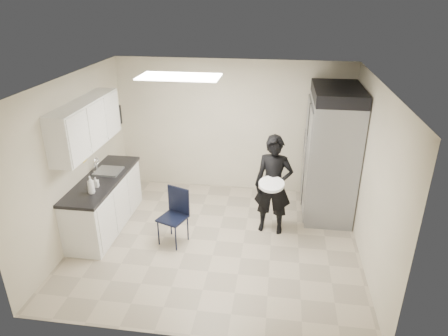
% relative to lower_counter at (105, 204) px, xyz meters
% --- Properties ---
extents(floor, '(4.50, 4.50, 0.00)m').
position_rel_lower_counter_xyz_m(floor, '(1.95, -0.20, -0.43)').
color(floor, tan).
rests_on(floor, ground).
extents(ceiling, '(4.50, 4.50, 0.00)m').
position_rel_lower_counter_xyz_m(ceiling, '(1.95, -0.20, 2.17)').
color(ceiling, silver).
rests_on(ceiling, back_wall).
extents(back_wall, '(4.50, 0.00, 4.50)m').
position_rel_lower_counter_xyz_m(back_wall, '(1.95, 1.80, 0.87)').
color(back_wall, beige).
rests_on(back_wall, floor).
extents(left_wall, '(0.00, 4.00, 4.00)m').
position_rel_lower_counter_xyz_m(left_wall, '(-0.30, -0.20, 0.87)').
color(left_wall, beige).
rests_on(left_wall, floor).
extents(right_wall, '(0.00, 4.00, 4.00)m').
position_rel_lower_counter_xyz_m(right_wall, '(4.20, -0.20, 0.87)').
color(right_wall, beige).
rests_on(right_wall, floor).
extents(ceiling_panel, '(1.20, 0.60, 0.02)m').
position_rel_lower_counter_xyz_m(ceiling_panel, '(1.35, 0.20, 2.14)').
color(ceiling_panel, white).
rests_on(ceiling_panel, ceiling).
extents(lower_counter, '(0.60, 1.90, 0.86)m').
position_rel_lower_counter_xyz_m(lower_counter, '(0.00, 0.00, 0.00)').
color(lower_counter, silver).
rests_on(lower_counter, floor).
extents(countertop, '(0.64, 1.95, 0.05)m').
position_rel_lower_counter_xyz_m(countertop, '(0.00, 0.00, 0.46)').
color(countertop, black).
rests_on(countertop, lower_counter).
extents(sink, '(0.42, 0.40, 0.14)m').
position_rel_lower_counter_xyz_m(sink, '(0.02, 0.25, 0.44)').
color(sink, gray).
rests_on(sink, countertop).
extents(faucet, '(0.02, 0.02, 0.24)m').
position_rel_lower_counter_xyz_m(faucet, '(-0.18, 0.25, 0.59)').
color(faucet, silver).
rests_on(faucet, countertop).
extents(upper_cabinets, '(0.35, 1.80, 0.75)m').
position_rel_lower_counter_xyz_m(upper_cabinets, '(-0.13, 0.00, 1.40)').
color(upper_cabinets, silver).
rests_on(upper_cabinets, left_wall).
extents(towel_dispenser, '(0.22, 0.30, 0.35)m').
position_rel_lower_counter_xyz_m(towel_dispenser, '(-0.19, 1.15, 1.19)').
color(towel_dispenser, black).
rests_on(towel_dispenser, left_wall).
extents(notice_sticker_left, '(0.00, 0.12, 0.07)m').
position_rel_lower_counter_xyz_m(notice_sticker_left, '(-0.29, -0.10, 0.79)').
color(notice_sticker_left, yellow).
rests_on(notice_sticker_left, left_wall).
extents(notice_sticker_right, '(0.00, 0.12, 0.07)m').
position_rel_lower_counter_xyz_m(notice_sticker_right, '(-0.29, 0.10, 0.75)').
color(notice_sticker_right, yellow).
rests_on(notice_sticker_right, left_wall).
extents(commercial_fridge, '(0.80, 1.35, 2.10)m').
position_rel_lower_counter_xyz_m(commercial_fridge, '(3.78, 1.07, 0.62)').
color(commercial_fridge, gray).
rests_on(commercial_fridge, floor).
extents(fridge_compressor, '(0.80, 1.35, 0.20)m').
position_rel_lower_counter_xyz_m(fridge_compressor, '(3.78, 1.07, 1.77)').
color(fridge_compressor, black).
rests_on(fridge_compressor, commercial_fridge).
extents(folding_chair, '(0.51, 0.51, 0.89)m').
position_rel_lower_counter_xyz_m(folding_chair, '(1.27, -0.33, 0.01)').
color(folding_chair, black).
rests_on(folding_chair, floor).
extents(man_tuxedo, '(0.66, 0.48, 1.69)m').
position_rel_lower_counter_xyz_m(man_tuxedo, '(2.82, 0.27, 0.41)').
color(man_tuxedo, black).
rests_on(man_tuxedo, floor).
extents(bucket_lid, '(0.44, 0.44, 0.05)m').
position_rel_lower_counter_xyz_m(bucket_lid, '(2.79, 0.02, 0.55)').
color(bucket_lid, silver).
rests_on(bucket_lid, man_tuxedo).
extents(soap_bottle_a, '(0.15, 0.15, 0.28)m').
position_rel_lower_counter_xyz_m(soap_bottle_a, '(0.08, -0.52, 0.62)').
color(soap_bottle_a, white).
rests_on(soap_bottle_a, countertop).
extents(soap_bottle_b, '(0.08, 0.08, 0.17)m').
position_rel_lower_counter_xyz_m(soap_bottle_b, '(0.06, -0.31, 0.56)').
color(soap_bottle_b, '#ACABB8').
rests_on(soap_bottle_b, countertop).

